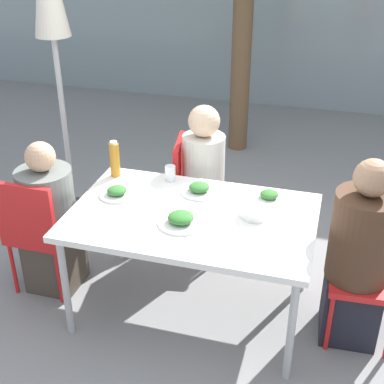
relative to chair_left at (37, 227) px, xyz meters
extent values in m
plane|color=gray|center=(1.03, 0.07, -0.50)|extent=(24.00, 24.00, 0.00)
cube|color=white|center=(1.03, 0.07, 0.21)|extent=(1.45, 0.93, 0.04)
cylinder|color=#B7B7B7|center=(0.36, -0.33, -0.16)|extent=(0.04, 0.04, 0.69)
cylinder|color=#B7B7B7|center=(1.69, -0.33, -0.16)|extent=(0.04, 0.04, 0.69)
cylinder|color=#B7B7B7|center=(0.36, 0.48, -0.16)|extent=(0.04, 0.04, 0.69)
cylinder|color=#B7B7B7|center=(1.69, 0.48, -0.16)|extent=(0.04, 0.04, 0.69)
cube|color=red|center=(0.00, 0.08, -0.08)|extent=(0.40, 0.40, 0.04)
cube|color=red|center=(0.00, -0.10, 0.15)|extent=(0.40, 0.04, 0.42)
cylinder|color=red|center=(-0.17, 0.25, -0.30)|extent=(0.03, 0.03, 0.40)
cylinder|color=red|center=(0.17, 0.25, -0.30)|extent=(0.03, 0.03, 0.40)
cylinder|color=red|center=(-0.17, -0.09, -0.30)|extent=(0.03, 0.03, 0.40)
cylinder|color=red|center=(0.17, -0.09, -0.30)|extent=(0.03, 0.03, 0.40)
cube|color=#473D33|center=(0.05, 0.08, -0.28)|extent=(0.32, 0.32, 0.44)
cylinder|color=slate|center=(0.05, 0.08, 0.16)|extent=(0.36, 0.36, 0.44)
sphere|color=tan|center=(0.05, 0.08, 0.47)|extent=(0.19, 0.19, 0.19)
cube|color=red|center=(2.05, 0.14, -0.08)|extent=(0.42, 0.42, 0.04)
cube|color=red|center=(2.04, 0.32, 0.15)|extent=(0.40, 0.06, 0.42)
cylinder|color=red|center=(1.89, -0.04, -0.30)|extent=(0.03, 0.03, 0.40)
cylinder|color=red|center=(1.87, 0.30, -0.30)|extent=(0.03, 0.03, 0.40)
cube|color=black|center=(2.00, 0.13, -0.28)|extent=(0.34, 0.34, 0.44)
cylinder|color=#472D1E|center=(2.00, 0.13, 0.21)|extent=(0.36, 0.36, 0.53)
sphere|color=#9E7556|center=(2.00, 0.13, 0.58)|extent=(0.21, 0.21, 0.21)
cube|color=red|center=(0.90, 0.84, -0.08)|extent=(0.46, 0.46, 0.04)
cube|color=red|center=(0.72, 0.81, 0.15)|extent=(0.10, 0.40, 0.42)
cylinder|color=red|center=(1.04, 1.03, -0.30)|extent=(0.03, 0.03, 0.40)
cylinder|color=red|center=(1.10, 0.70, -0.30)|extent=(0.03, 0.03, 0.40)
cylinder|color=red|center=(0.70, 0.98, -0.30)|extent=(0.03, 0.03, 0.40)
cylinder|color=red|center=(0.76, 0.64, -0.30)|extent=(0.03, 0.03, 0.40)
cube|color=#383842|center=(0.91, 0.79, -0.28)|extent=(0.31, 0.31, 0.44)
cylinder|color=beige|center=(0.91, 0.79, 0.18)|extent=(0.30, 0.30, 0.49)
sphere|color=beige|center=(0.91, 0.79, 0.54)|extent=(0.22, 0.22, 0.22)
cylinder|color=#333333|center=(-0.29, 0.99, -0.48)|extent=(0.36, 0.36, 0.05)
cylinder|color=#BCBCBC|center=(-0.29, 0.99, 0.65)|extent=(0.04, 0.04, 2.31)
cylinder|color=white|center=(1.44, 0.38, 0.23)|extent=(0.21, 0.21, 0.01)
ellipsoid|color=#33702D|center=(1.44, 0.38, 0.26)|extent=(0.11, 0.11, 0.05)
cylinder|color=white|center=(0.51, 0.16, 0.23)|extent=(0.22, 0.22, 0.01)
ellipsoid|color=#33702D|center=(0.51, 0.16, 0.26)|extent=(0.12, 0.12, 0.05)
cylinder|color=white|center=(1.00, 0.34, 0.23)|extent=(0.24, 0.24, 0.01)
ellipsoid|color=#33702D|center=(1.00, 0.34, 0.27)|extent=(0.13, 0.13, 0.05)
cylinder|color=white|center=(1.00, -0.05, 0.23)|extent=(0.27, 0.27, 0.01)
ellipsoid|color=#33702D|center=(1.00, -0.05, 0.27)|extent=(0.15, 0.15, 0.06)
cylinder|color=#B7751E|center=(0.39, 0.42, 0.34)|extent=(0.07, 0.07, 0.23)
cylinder|color=white|center=(0.39, 0.42, 0.47)|extent=(0.05, 0.05, 0.02)
cylinder|color=white|center=(0.77, 0.45, 0.28)|extent=(0.07, 0.07, 0.11)
cylinder|color=white|center=(1.39, 0.15, 0.26)|extent=(0.17, 0.17, 0.06)
cylinder|color=brown|center=(0.77, 2.75, 0.48)|extent=(0.20, 0.20, 1.97)
camera|label=1|loc=(1.78, -2.54, 1.86)|focal=50.00mm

